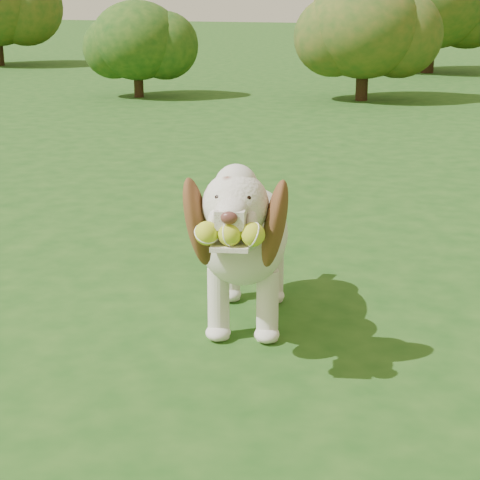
% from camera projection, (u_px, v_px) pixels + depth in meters
% --- Properties ---
extents(ground, '(80.00, 80.00, 0.00)m').
position_uv_depth(ground, '(178.00, 318.00, 3.90)').
color(ground, '#194614').
rests_on(ground, ground).
extents(dog, '(0.66, 1.33, 0.87)m').
position_uv_depth(dog, '(246.00, 233.00, 3.67)').
color(dog, silver).
rests_on(dog, ground).
extents(shrub_a, '(1.38, 1.38, 1.43)m').
position_uv_depth(shrub_a, '(137.00, 40.00, 11.99)').
color(shrub_a, '#382314').
rests_on(shrub_a, ground).
extents(shrub_b, '(1.71, 1.71, 1.78)m').
position_uv_depth(shrub_b, '(364.00, 28.00, 11.54)').
color(shrub_b, '#382314').
rests_on(shrub_b, ground).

